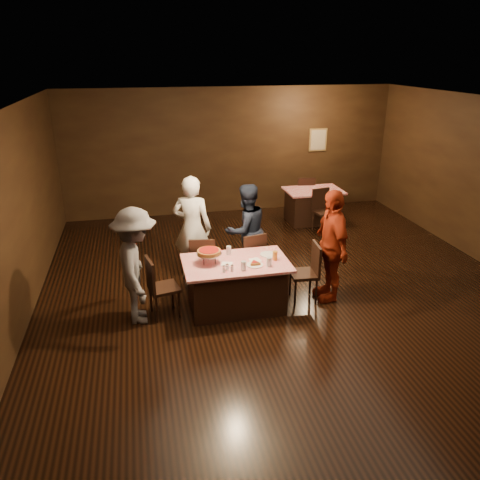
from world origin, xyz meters
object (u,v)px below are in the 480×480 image
Objects in this scene: chair_far_right at (250,258)px; chair_back_near at (324,211)px; chair_end_left at (164,287)px; plate_empty at (268,254)px; chair_end_right at (304,273)px; chair_far_left at (203,262)px; main_table at (236,285)px; diner_grey_knit at (136,266)px; diner_red_shirt at (331,246)px; glass_front_right at (269,262)px; back_table at (313,206)px; pizza_stand at (209,252)px; glass_front_left at (244,266)px; chair_back_far at (304,195)px; diner_white_jacket at (192,228)px; diner_navy_hoodie at (246,230)px; glass_back at (229,250)px; glass_amber at (275,256)px.

chair_back_near is at bearing -149.48° from chair_far_right.
chair_end_left is 3.80× the size of plate_empty.
chair_far_left is at bearing -112.15° from chair_end_right.
main_table is 0.92× the size of diner_grey_knit.
chair_end_left is at bearing -88.83° from diner_red_shirt.
diner_red_shirt reaches higher than glass_front_right.
chair_far_right is 1.42m from diner_red_shirt.
plate_empty reaches higher than main_table.
back_table is at bearing -58.24° from chair_end_left.
chair_end_left is 1.00× the size of chair_back_near.
pizza_stand reaches higher than glass_front_left.
chair_far_left is 2.11m from diner_red_shirt.
glass_front_right is at bearing -104.04° from plate_empty.
chair_back_far is at bearing 62.82° from plate_empty.
diner_white_jacket is 1.06× the size of diner_grey_knit.
diner_navy_hoodie is 1.47m from glass_front_left.
main_table is at bearing -85.59° from chair_end_right.
chair_end_right is 2.06m from diner_white_jacket.
diner_white_jacket is at bearing 51.46° from chair_back_far.
chair_far_left is 1.00× the size of chair_back_far.
back_table is at bearing 161.47° from chair_end_right.
chair_far_right is at bearing 104.04° from plate_empty.
chair_end_left is 2.66m from diner_red_shirt.
chair_far_left is at bearing -55.00° from chair_end_left.
chair_far_right is 1.03m from chair_end_right.
pizza_stand is (0.11, -1.16, 0.03)m from diner_white_jacket.
diner_navy_hoodie is at bearing -145.07° from chair_far_left.
chair_far_right is at bearing 45.00° from glass_back.
chair_back_far is at bearing 60.14° from glass_front_left.
main_table is 1.10m from chair_end_left.
glass_back is at bearing 151.70° from glass_amber.
chair_far_right is 3.03m from chair_back_near.
glass_back is at bearing -86.03° from chair_end_left.
glass_back is at bearing 99.46° from glass_front_left.
diner_navy_hoodie is (-2.17, -2.41, 0.45)m from back_table.
plate_empty is (0.95, -0.60, 0.30)m from chair_far_left.
chair_far_left and chair_back_far have the same top height.
diner_red_shirt is 7.26× the size of plate_empty.
plate_empty is at bearing -96.78° from chair_end_left.
chair_back_near is at bearing 42.92° from pizza_stand.
chair_end_left is 0.54m from diner_grey_knit.
diner_navy_hoodie is at bearing -152.29° from chair_back_near.
main_table is 0.87× the size of diner_white_jacket.
diner_red_shirt is at bearing 11.05° from glass_front_left.
chair_back_near reaches higher than glass_front_right.
glass_front_right is (0.03, -1.37, 0.01)m from diner_navy_hoodie.
chair_back_far is (1.50, 4.14, 0.00)m from chair_end_right.
chair_end_left is (-1.10, 0.00, 0.09)m from main_table.
chair_far_right is at bearing 66.40° from diner_navy_hoodie.
pizza_stand reaches higher than back_table.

